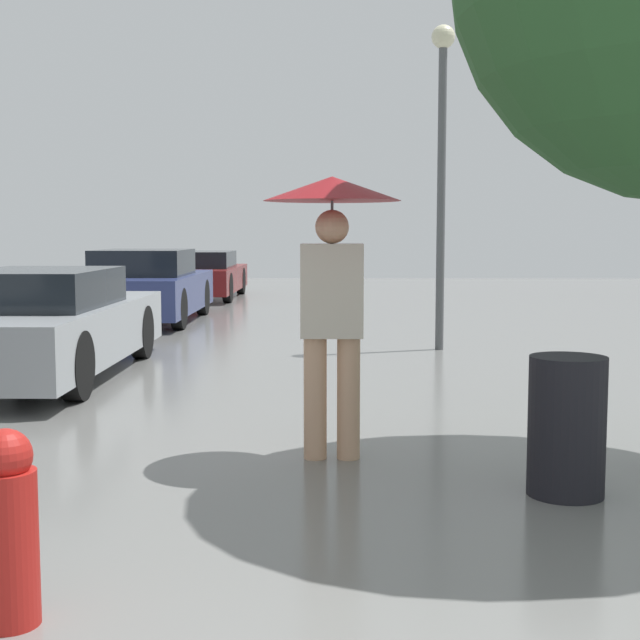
% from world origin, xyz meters
% --- Properties ---
extents(pedestrian, '(0.95, 0.95, 1.97)m').
position_xyz_m(pedestrian, '(0.05, 5.59, 1.46)').
color(pedestrian, tan).
rests_on(pedestrian, ground_plane).
extents(parked_car_second, '(1.63, 4.59, 1.19)m').
position_xyz_m(parked_car_second, '(-3.08, 9.08, 0.57)').
color(parked_car_second, '#9EA3A8').
rests_on(parked_car_second, ground_plane).
extents(parked_car_third, '(1.78, 4.24, 1.28)m').
position_xyz_m(parked_car_third, '(-3.26, 15.12, 0.61)').
color(parked_car_third, navy).
rests_on(parked_car_third, ground_plane).
extents(parked_car_farthest, '(1.63, 4.57, 1.13)m').
position_xyz_m(parked_car_farthest, '(-3.06, 20.76, 0.55)').
color(parked_car_farthest, maroon).
rests_on(parked_car_farthest, ground_plane).
extents(street_lamp, '(0.31, 0.31, 4.29)m').
position_xyz_m(street_lamp, '(1.49, 11.45, 2.81)').
color(street_lamp, '#515456').
rests_on(street_lamp, ground_plane).
extents(trash_bin, '(0.46, 0.46, 0.85)m').
position_xyz_m(trash_bin, '(1.47, 4.74, 0.42)').
color(trash_bin, black).
rests_on(trash_bin, ground_plane).
extents(fire_hydrant, '(0.25, 0.25, 0.81)m').
position_xyz_m(fire_hydrant, '(-1.24, 2.90, 0.40)').
color(fire_hydrant, '#B21E19').
rests_on(fire_hydrant, ground_plane).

